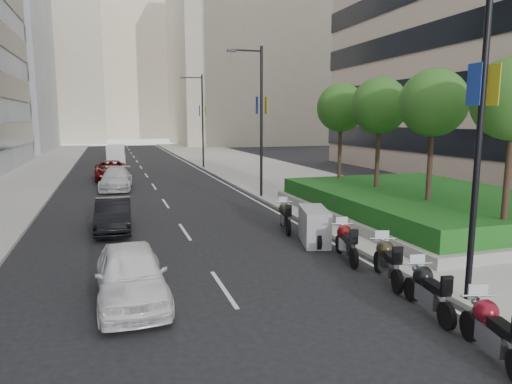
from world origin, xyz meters
name	(u,v)px	position (x,y,z in m)	size (l,w,h in m)	color
ground	(337,346)	(0.00, 0.00, 0.00)	(160.00, 160.00, 0.00)	black
sidewalk_right	(269,173)	(9.00, 30.00, 0.07)	(10.00, 100.00, 0.15)	#9E9B93
sidewalk_left	(5,183)	(-12.00, 30.00, 0.07)	(8.00, 100.00, 0.15)	#9E9B93
lane_edge	(210,176)	(3.70, 30.00, 0.01)	(0.12, 100.00, 0.01)	silver
lane_centre	(148,178)	(-1.50, 30.00, 0.01)	(0.12, 100.00, 0.01)	silver
building_cream_right	(247,51)	(22.00, 80.00, 18.00)	(28.00, 24.00, 36.00)	#B7AD93
building_cream_left	(37,61)	(-18.00, 100.00, 17.00)	(26.00, 24.00, 34.00)	#B7AD93
building_cream_centre	(131,65)	(2.00, 120.00, 19.00)	(30.00, 24.00, 38.00)	#B7AD93
planter	(425,212)	(10.00, 10.00, 0.35)	(10.00, 14.00, 0.40)	gray
hedge	(426,200)	(10.00, 10.00, 0.95)	(9.40, 13.40, 0.80)	#154915
tree_1	(433,103)	(8.50, 8.00, 5.42)	(2.80, 2.80, 6.30)	#332319
tree_2	(380,106)	(8.50, 12.00, 5.42)	(2.80, 2.80, 6.30)	#332319
tree_3	(341,108)	(8.50, 16.00, 5.42)	(2.80, 2.80, 6.30)	#332319
lamp_post_0	(476,107)	(4.14, 1.00, 5.07)	(2.34, 0.45, 9.00)	black
lamp_post_1	(259,114)	(4.14, 18.00, 5.07)	(2.34, 0.45, 9.00)	black
lamp_post_2	(201,116)	(4.14, 36.00, 5.07)	(2.34, 0.45, 9.00)	black
motorcycle_1	(492,330)	(2.68, -1.40, 0.62)	(0.85, 2.29, 1.16)	black
motorcycle_2	(427,290)	(2.90, 0.83, 0.61)	(0.76, 2.29, 1.14)	black
motorcycle_3	(387,261)	(3.26, 3.08, 0.64)	(0.95, 2.35, 1.20)	black
motorcycle_4	(346,242)	(3.15, 5.36, 0.63)	(0.82, 2.32, 1.17)	black
motorcycle_5	(314,226)	(2.99, 7.59, 0.69)	(1.48, 2.44, 1.38)	black
motorcycle_6	(285,216)	(2.71, 9.92, 0.63)	(0.85, 2.34, 1.18)	black
car_a	(131,274)	(-4.02, 3.85, 0.75)	(1.77, 4.39, 1.50)	white
car_b	(114,215)	(-4.38, 12.18, 0.69)	(1.45, 4.17, 1.37)	black
car_c	(116,179)	(-4.08, 24.39, 0.73)	(2.04, 5.02, 1.46)	silver
car_d	(111,170)	(-4.36, 29.97, 0.76)	(2.51, 5.44, 1.51)	#5F0B0B
delivery_van	(116,155)	(-3.78, 43.47, 0.93)	(2.02, 4.82, 1.99)	silver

